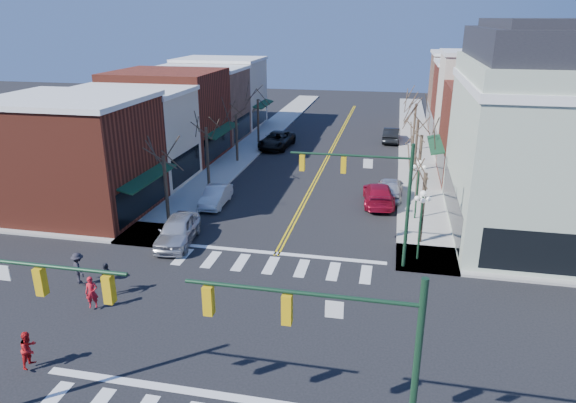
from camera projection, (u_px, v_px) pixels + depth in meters
The scene contains 35 objects.
ground at pixel (239, 326), 23.62m from camera, with size 160.00×160.00×0.00m, color black.
sidewalk_left at pixel (209, 182), 43.69m from camera, with size 3.50×70.00×0.15m, color #9E9B93.
sidewalk_right at pixel (420, 196), 40.31m from camera, with size 3.50×70.00×0.15m, color #9E9B93.
bldg_left_brick_a at pixel (75, 158), 36.06m from camera, with size 10.00×8.50×8.00m, color maroon.
bldg_left_stucco_a at pixel (129, 138), 43.27m from camera, with size 10.00×7.00×7.50m, color beige.
bldg_left_brick_b at pixel (168, 115), 50.46m from camera, with size 10.00×9.00×8.50m, color maroon.
bldg_left_tan at pixel (199, 105), 58.18m from camera, with size 10.00×7.50×7.80m, color #89614C.
bldg_left_stucco_b at pixel (221, 94), 65.24m from camera, with size 10.00×8.00×8.20m, color beige.
bldg_right_brick_a at pixel (505, 135), 42.97m from camera, with size 10.00×8.50×8.00m, color maroon.
bldg_right_stucco at pixel (492, 108), 49.76m from camera, with size 10.00×7.00×10.00m, color beige.
bldg_right_brick_b at pixel (480, 104), 56.91m from camera, with size 10.00×8.00×8.50m, color maroon.
bldg_right_tan at pixel (471, 92), 64.19m from camera, with size 10.00×8.00×9.00m, color #89614C.
victorian_corner at pixel (562, 133), 31.51m from camera, with size 12.25×14.25×13.30m.
traffic_mast_near_right at pixel (348, 352), 14.14m from camera, with size 6.60×0.28×7.20m.
traffic_mast_far_right at pixel (375, 187), 27.76m from camera, with size 6.60×0.28×7.20m.
lamppost_corner at pixel (421, 214), 28.85m from camera, with size 0.36×0.36×4.33m.
lamppost_midblock at pixel (418, 180), 34.83m from camera, with size 0.36×0.36×4.33m.
tree_left_a at pixel (166, 190), 34.55m from camera, with size 0.24×0.24×4.76m, color #382B21.
tree_left_b at pixel (208, 158), 41.86m from camera, with size 0.24×0.24×5.04m, color #382B21.
tree_left_c at pixel (237, 139), 49.31m from camera, with size 0.24×0.24×4.55m, color #382B21.
tree_left_d at pixel (258, 122), 56.61m from camera, with size 0.24×0.24×4.90m, color #382B21.
tree_right_a at pixel (422, 209), 31.34m from camera, with size 0.24×0.24×4.62m, color #382B21.
tree_right_b at pixel (419, 169), 38.60m from camera, with size 0.24×0.24×5.18m, color #382B21.
tree_right_c at pixel (416, 146), 46.02m from camera, with size 0.24×0.24×4.83m, color #382B21.
tree_right_d at pixel (414, 128), 53.36m from camera, with size 0.24×0.24×4.97m, color #382B21.
car_left_near at pixel (178, 230), 31.92m from camera, with size 2.04×5.06×1.72m, color #BCBCC1.
car_left_mid at pixel (216, 196), 38.45m from camera, with size 1.51×4.34×1.43m, color silver.
car_left_far at pixel (277, 140), 55.16m from camera, with size 2.82×6.12×1.70m, color black.
car_right_near at pixel (379, 194), 38.62m from camera, with size 2.23×5.48×1.59m, color maroon.
car_right_mid at pixel (390, 188), 39.93m from camera, with size 1.95×4.84×1.65m, color silver.
car_right_far at pixel (391, 135), 57.78m from camera, with size 1.73×4.96×1.64m, color black.
pedestrian_red_a at pixel (92, 292), 24.59m from camera, with size 0.58×0.38×1.60m, color red.
pedestrian_red_b at pixel (29, 349), 20.44m from camera, with size 0.76×0.59×1.56m, color red.
pedestrian_dark_a at pixel (107, 278), 25.85m from camera, with size 0.98×0.41×1.67m, color #21222A.
pedestrian_dark_b at pixel (78, 268), 26.84m from camera, with size 1.10×0.63×1.71m, color black.
Camera 1 is at (6.36, -19.36, 13.43)m, focal length 32.00 mm.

